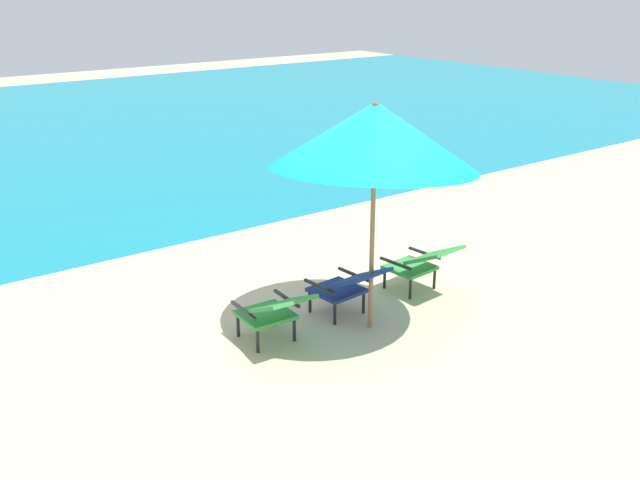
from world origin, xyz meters
The scene contains 6 objects.
ground_plane centered at (0.00, 4.00, 0.00)m, with size 40.00×40.00×0.00m, color #CCB78E.
ocean_band centered at (0.00, 12.36, 0.00)m, with size 40.00×18.00×0.01m, color teal.
lounge_chair_left centered at (-1.06, 0.03, 0.40)m, with size 0.58×0.90×0.68m.
lounge_chair_center centered at (-0.05, 0.08, 0.40)m, with size 0.60×0.91×0.68m.
lounge_chair_right centered at (1.08, 0.08, 0.40)m, with size 0.61×0.92×0.68m.
beach_umbrella_center centered at (0.01, -0.25, 2.12)m, with size 3.03×3.02×2.55m.
Camera 1 is at (-4.66, -5.60, 3.60)m, focal length 40.49 mm.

